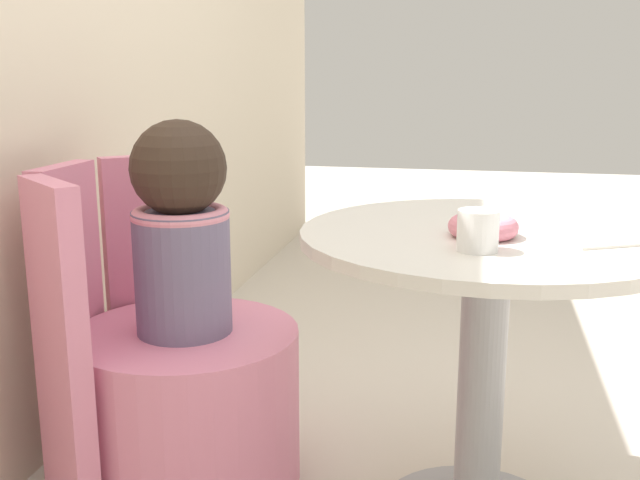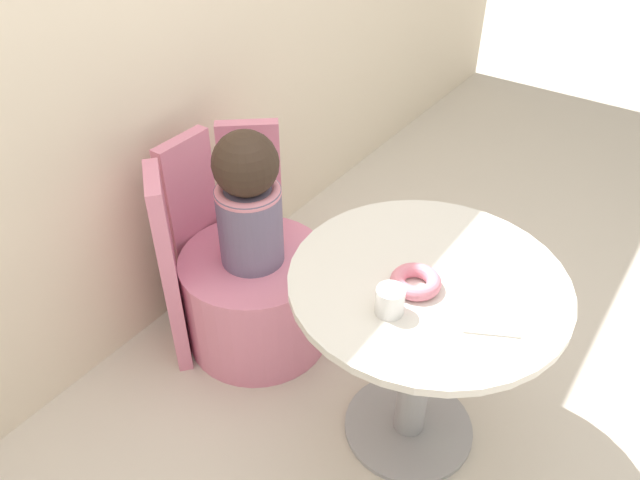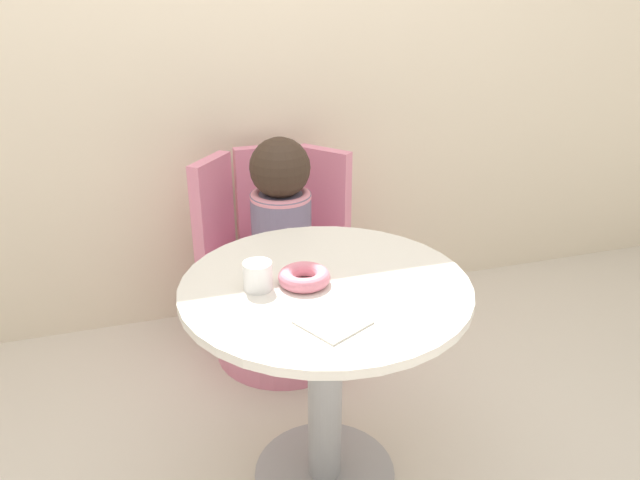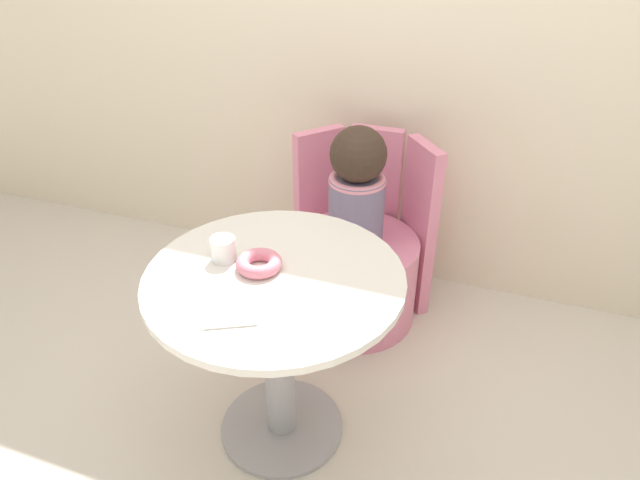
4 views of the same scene
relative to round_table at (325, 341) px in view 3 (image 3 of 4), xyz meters
name	(u,v)px [view 3 (image 3 of 4)]	position (x,y,z in m)	size (l,w,h in m)	color
ground_plane	(323,479)	(-0.01, -0.02, -0.48)	(12.00, 12.00, 0.00)	beige
back_wall	(235,30)	(-0.01, 1.11, 0.72)	(6.00, 0.06, 2.40)	beige
round_table	(325,341)	(0.00, 0.00, 0.00)	(0.77, 0.77, 0.67)	#99999E
tub_chair	(284,309)	(0.05, 0.69, -0.29)	(0.54, 0.54, 0.38)	pink
booth_backrest	(269,242)	(0.05, 0.91, -0.10)	(0.64, 0.23, 0.77)	pink
child_figure	(281,204)	(0.05, 0.69, 0.15)	(0.23, 0.23, 0.50)	slate
donut	(304,277)	(-0.05, 0.01, 0.20)	(0.14, 0.14, 0.04)	pink
cup	(258,276)	(-0.18, 0.02, 0.22)	(0.08, 0.08, 0.08)	white
paper_napkin	(333,322)	(-0.04, -0.19, 0.18)	(0.19, 0.19, 0.01)	silver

